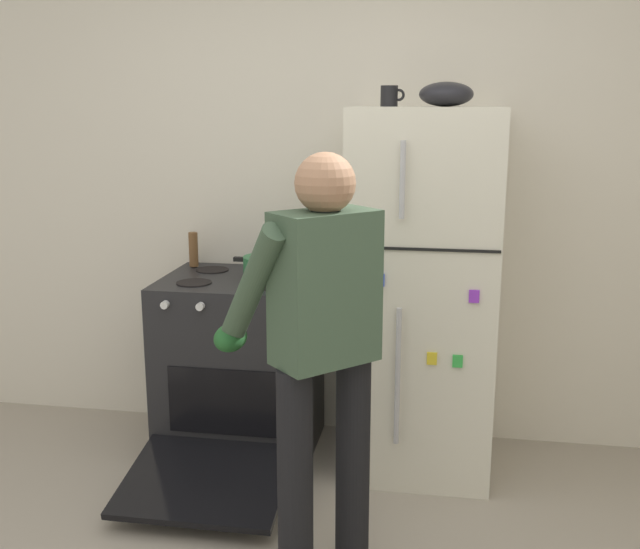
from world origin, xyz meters
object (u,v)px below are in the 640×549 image
Objects in this scene: pepper_mill at (193,249)px; mixing_bowl at (446,94)px; red_pot at (267,268)px; coffee_mug at (390,96)px; stove_range at (240,367)px; refrigerator at (422,293)px; person_cook at (320,335)px.

mixing_bowl reaches higher than pepper_mill.
coffee_mug reaches higher than red_pot.
stove_range is 1.53m from coffee_mug.
refrigerator is at bearing -9.43° from pepper_mill.
coffee_mug is 0.62× the size of pepper_mill.
mixing_bowl is at bearing 1.04° from stove_range.
person_cook is 4.78× the size of red_pot.
coffee_mug is at bearing 169.01° from mixing_bowl.
mixing_bowl is at bearing -8.84° from pepper_mill.
person_cook is 14.28× the size of coffee_mug.
coffee_mug reaches higher than stove_range.
red_pot is at bearing 114.04° from person_cook.
red_pot is at bearing -176.19° from refrigerator.
mixing_bowl is at bearing 3.46° from red_pot.
mixing_bowl reaches higher than refrigerator.
pepper_mill is (-1.03, 0.15, -0.78)m from coffee_mug.
coffee_mug is at bearing 164.17° from refrigerator.
coffee_mug is (0.57, 0.10, 0.81)m from red_pot.
stove_range is 6.72× the size of pepper_mill.
refrigerator is 0.75m from red_pot.
stove_range is 4.99× the size of mixing_bowl.
person_cook is at bearing -53.51° from pepper_mill.
person_cook is 8.85× the size of pepper_mill.
red_pot is (-0.75, -0.05, 0.10)m from refrigerator.
red_pot is at bearing -11.37° from stove_range.
pepper_mill is at bearing 171.16° from mixing_bowl.
pepper_mill is at bearing 126.49° from person_cook.
refrigerator reaches higher than stove_range.
stove_range is at bearing -178.96° from mixing_bowl.
red_pot is 1.17m from mixing_bowl.
refrigerator is at bearing -15.83° from coffee_mug.
stove_range is at bearing -178.89° from refrigerator.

